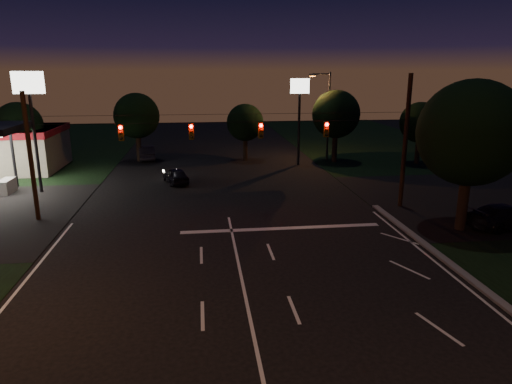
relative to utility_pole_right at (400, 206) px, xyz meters
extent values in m
plane|color=black|center=(-12.00, -15.00, 0.00)|extent=(140.00, 140.00, 0.00)
cube|color=black|center=(8.00, 1.00, 0.00)|extent=(20.00, 16.00, 0.02)
cube|color=silver|center=(-9.00, -3.50, 0.01)|extent=(12.00, 0.50, 0.01)
cylinder|color=black|center=(0.00, 0.00, 0.00)|extent=(0.30, 0.30, 9.00)
cylinder|color=black|center=(-24.00, 0.00, 0.00)|extent=(0.28, 0.28, 8.00)
cylinder|color=black|center=(-12.00, 0.00, 6.00)|extent=(24.00, 0.03, 0.03)
cylinder|color=black|center=(-12.00, 0.00, 6.50)|extent=(24.00, 0.02, 0.02)
cube|color=#3F3307|center=(-18.50, 0.00, 5.45)|extent=(0.32, 0.26, 1.00)
sphere|color=#FF0705|center=(-18.50, -0.16, 5.78)|extent=(0.22, 0.22, 0.22)
sphere|color=black|center=(-18.50, -0.16, 5.45)|extent=(0.20, 0.20, 0.20)
sphere|color=black|center=(-18.50, -0.16, 5.12)|extent=(0.20, 0.20, 0.20)
cube|color=#3F3307|center=(-14.20, 0.00, 5.45)|extent=(0.32, 0.26, 1.00)
sphere|color=#FF0705|center=(-14.20, -0.16, 5.78)|extent=(0.22, 0.22, 0.22)
sphere|color=black|center=(-14.20, -0.16, 5.45)|extent=(0.20, 0.20, 0.20)
sphere|color=black|center=(-14.20, -0.16, 5.12)|extent=(0.20, 0.20, 0.20)
cube|color=#3F3307|center=(-9.80, 0.00, 5.45)|extent=(0.32, 0.26, 1.00)
sphere|color=#FF0705|center=(-9.80, -0.16, 5.78)|extent=(0.22, 0.22, 0.22)
sphere|color=black|center=(-9.80, -0.16, 5.45)|extent=(0.20, 0.20, 0.20)
sphere|color=black|center=(-9.80, -0.16, 5.12)|extent=(0.20, 0.20, 0.20)
cube|color=#3F3307|center=(-5.50, 0.00, 5.45)|extent=(0.32, 0.26, 1.00)
sphere|color=#FF0705|center=(-5.50, -0.16, 5.78)|extent=(0.22, 0.22, 0.22)
sphere|color=black|center=(-5.50, -0.16, 5.45)|extent=(0.20, 0.20, 0.20)
sphere|color=black|center=(-5.50, -0.16, 5.12)|extent=(0.20, 0.20, 0.20)
cube|color=gray|center=(-28.50, 7.00, 0.55)|extent=(0.80, 2.00, 1.10)
cylinder|color=black|center=(-28.50, 9.00, 2.40)|extent=(0.24, 0.24, 4.80)
cylinder|color=black|center=(-26.00, 7.00, 3.75)|extent=(0.24, 0.24, 7.50)
cube|color=white|center=(-26.00, 7.00, 8.30)|extent=(2.20, 0.30, 1.60)
cylinder|color=black|center=(-4.00, 15.00, 3.50)|extent=(0.24, 0.24, 7.00)
cube|color=white|center=(-4.00, 15.00, 7.70)|extent=(1.80, 0.30, 1.40)
cylinder|color=black|center=(-0.50, 17.00, 4.50)|extent=(0.20, 0.20, 9.00)
cylinder|color=black|center=(-1.40, 17.00, 8.80)|extent=(1.80, 0.12, 0.12)
cube|color=black|center=(-2.30, 17.00, 8.70)|extent=(0.60, 0.35, 0.22)
cube|color=orange|center=(-2.30, 17.00, 8.58)|extent=(0.45, 0.25, 0.04)
cylinder|color=black|center=(1.50, -5.00, 2.00)|extent=(0.60, 0.60, 4.00)
sphere|color=black|center=(1.50, -5.00, 5.76)|extent=(6.00, 6.00, 6.00)
sphere|color=black|center=(2.10, -4.55, 5.58)|extent=(4.50, 4.50, 4.50)
sphere|color=black|center=(0.90, -4.70, 5.62)|extent=(4.20, 4.20, 4.20)
cylinder|color=black|center=(-30.00, 15.00, 1.50)|extent=(0.49, 0.49, 3.00)
sphere|color=black|center=(-30.00, 15.00, 4.32)|extent=(4.20, 4.20, 4.20)
sphere|color=black|center=(-29.58, 15.32, 4.19)|extent=(3.15, 3.15, 3.15)
sphere|color=black|center=(-30.42, 15.21, 4.23)|extent=(2.94, 2.94, 2.94)
cylinder|color=black|center=(-20.00, 19.00, 1.62)|extent=(0.52, 0.52, 3.25)
sphere|color=black|center=(-20.00, 19.00, 4.68)|extent=(4.60, 4.60, 4.60)
sphere|color=black|center=(-19.54, 19.34, 4.54)|extent=(3.45, 3.45, 3.45)
sphere|color=black|center=(-20.46, 19.23, 4.58)|extent=(3.22, 3.22, 3.22)
cylinder|color=black|center=(-9.00, 18.00, 1.38)|extent=(0.47, 0.47, 2.75)
sphere|color=black|center=(-9.00, 18.00, 3.96)|extent=(3.80, 3.80, 3.80)
sphere|color=black|center=(-8.62, 18.28, 3.85)|extent=(2.85, 2.85, 2.85)
sphere|color=black|center=(-9.38, 18.19, 3.87)|extent=(2.66, 2.66, 2.66)
cylinder|color=black|center=(0.00, 16.00, 1.70)|extent=(0.53, 0.53, 3.40)
sphere|color=black|center=(0.00, 16.00, 4.90)|extent=(4.80, 4.80, 4.80)
sphere|color=black|center=(0.48, 16.36, 4.75)|extent=(3.60, 3.60, 3.60)
sphere|color=black|center=(-0.48, 16.24, 4.79)|extent=(3.36, 3.36, 3.36)
cylinder|color=black|center=(8.00, 14.00, 1.45)|extent=(0.48, 0.48, 2.90)
sphere|color=black|center=(8.00, 14.00, 4.18)|extent=(4.00, 4.00, 4.00)
sphere|color=black|center=(8.40, 14.30, 4.06)|extent=(3.00, 3.00, 3.00)
sphere|color=black|center=(7.60, 14.20, 4.09)|extent=(2.80, 2.80, 2.80)
imported|color=black|center=(-15.78, 8.76, 0.65)|extent=(2.57, 4.11, 1.30)
imported|color=black|center=(-19.34, 19.70, 0.73)|extent=(2.24, 4.65, 1.47)
imported|color=black|center=(4.35, -5.00, 0.72)|extent=(5.29, 3.06, 1.44)
camera|label=1|loc=(-13.69, -28.93, 9.19)|focal=32.00mm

